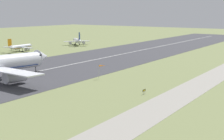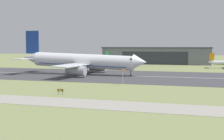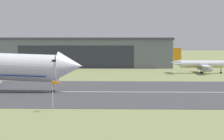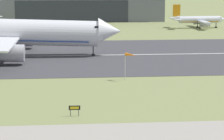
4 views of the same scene
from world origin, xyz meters
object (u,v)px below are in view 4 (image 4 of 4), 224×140
at_px(airplane_parked_east, 199,20).
at_px(windsock_pole, 130,56).
at_px(airplane_landing, 0,33).
at_px(runway_sign, 75,108).

xyz_separation_m(airplane_parked_east, windsock_pole, (-36.16, -90.75, 1.71)).
distance_m(airplane_landing, windsock_pole, 41.59).
xyz_separation_m(airplane_landing, windsock_pole, (27.64, -31.05, -1.16)).
bearing_deg(airplane_parked_east, airplane_landing, -136.90).
distance_m(windsock_pole, runway_sign, 26.74).
bearing_deg(runway_sign, windsock_pole, 65.48).
height_order(windsock_pole, runway_sign, windsock_pole).
bearing_deg(airplane_parked_east, runway_sign, -112.32).
relative_size(airplane_landing, windsock_pole, 11.32).
distance_m(airplane_landing, airplane_parked_east, 87.42).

